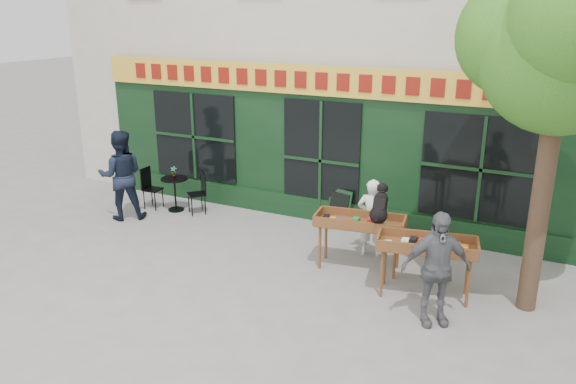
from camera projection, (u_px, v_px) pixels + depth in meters
name	position (u px, v px, depth m)	size (l,w,h in m)	color
ground	(269.00, 262.00, 10.17)	(80.00, 80.00, 0.00)	slate
street_tree	(570.00, 29.00, 7.37)	(3.05, 2.90, 5.60)	#382619
book_cart_center	(360.00, 225.00, 9.67)	(1.57, 0.83, 0.99)	brown
dog	(380.00, 203.00, 9.33)	(0.34, 0.60, 0.60)	black
woman	(372.00, 218.00, 10.25)	(0.53, 0.35, 1.46)	white
book_cart_right	(427.00, 248.00, 8.72)	(1.59, 0.90, 0.99)	brown
man_right	(436.00, 269.00, 7.94)	(1.00, 0.42, 1.71)	#545559
bistro_table	(175.00, 188.00, 12.61)	(0.60, 0.60, 0.76)	black
bistro_chair_left	(149.00, 184.00, 12.79)	(0.39, 0.39, 0.95)	black
bistro_chair_right	(200.00, 189.00, 12.45)	(0.51, 0.51, 0.95)	black
potted_plant	(174.00, 172.00, 12.50)	(0.14, 0.10, 0.27)	gray
man_left	(121.00, 175.00, 12.01)	(0.95, 0.74, 1.95)	black
chalkboard	(339.00, 208.00, 11.71)	(0.59, 0.32, 0.79)	black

